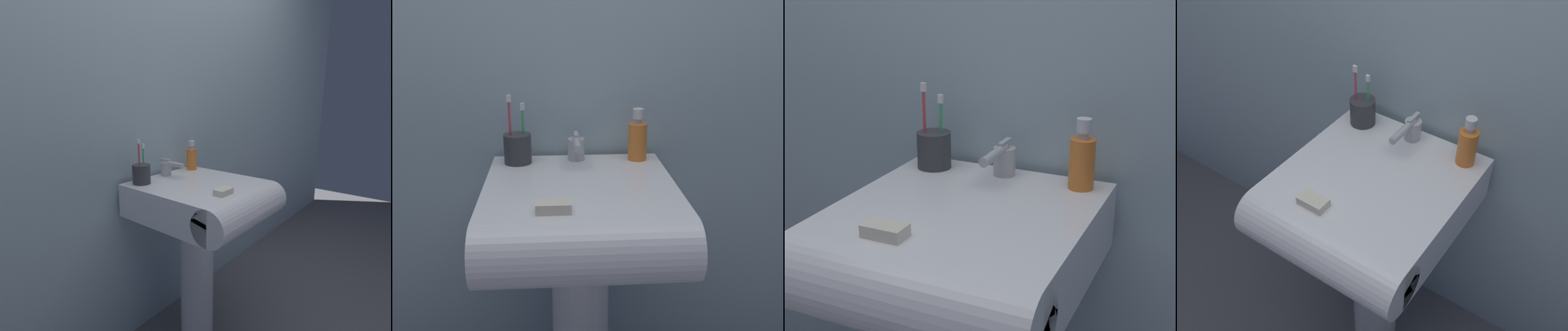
% 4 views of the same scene
% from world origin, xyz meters
% --- Properties ---
extents(sink_basin, '(0.50, 0.57, 0.15)m').
position_xyz_m(sink_basin, '(0.00, -0.06, 0.73)').
color(sink_basin, white).
rests_on(sink_basin, sink_pedestal).
extents(faucet, '(0.05, 0.15, 0.08)m').
position_xyz_m(faucet, '(0.00, 0.18, 0.85)').
color(faucet, '#B7B7BC').
rests_on(faucet, sink_basin).
extents(toothbrush_cup, '(0.08, 0.08, 0.20)m').
position_xyz_m(toothbrush_cup, '(-0.17, 0.18, 0.85)').
color(toothbrush_cup, '#38383D').
rests_on(toothbrush_cup, sink_basin).
extents(soap_bottle, '(0.06, 0.06, 0.16)m').
position_xyz_m(soap_bottle, '(0.18, 0.19, 0.87)').
color(soap_bottle, orange).
rests_on(soap_bottle, sink_basin).
extents(bar_soap, '(0.08, 0.05, 0.02)m').
position_xyz_m(bar_soap, '(-0.07, -0.19, 0.82)').
color(bar_soap, silver).
rests_on(bar_soap, sink_basin).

